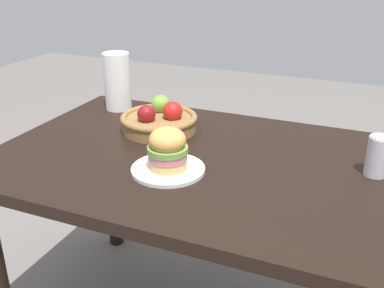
# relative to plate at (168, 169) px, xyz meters

# --- Properties ---
(dining_table) EXTENTS (1.40, 0.90, 0.75)m
(dining_table) POSITION_rel_plate_xyz_m (0.07, 0.14, -0.11)
(dining_table) COLOR black
(dining_table) RESTS_ON ground_plane
(plate) EXTENTS (0.23, 0.23, 0.01)m
(plate) POSITION_rel_plate_xyz_m (0.00, 0.00, 0.00)
(plate) COLOR white
(plate) RESTS_ON dining_table
(sandwich) EXTENTS (0.12, 0.12, 0.13)m
(sandwich) POSITION_rel_plate_xyz_m (-0.00, 0.00, 0.07)
(sandwich) COLOR #DBAD60
(sandwich) RESTS_ON plate
(soda_can) EXTENTS (0.07, 0.07, 0.13)m
(soda_can) POSITION_rel_plate_xyz_m (0.59, 0.22, 0.06)
(soda_can) COLOR silver
(soda_can) RESTS_ON dining_table
(fruit_basket) EXTENTS (0.29, 0.29, 0.12)m
(fruit_basket) POSITION_rel_plate_xyz_m (-0.18, 0.30, 0.03)
(fruit_basket) COLOR olive
(fruit_basket) RESTS_ON dining_table
(paper_towel_roll) EXTENTS (0.11, 0.11, 0.24)m
(paper_towel_roll) POSITION_rel_plate_xyz_m (-0.46, 0.46, 0.11)
(paper_towel_roll) COLOR white
(paper_towel_roll) RESTS_ON dining_table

